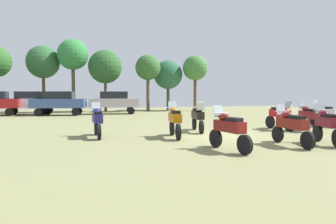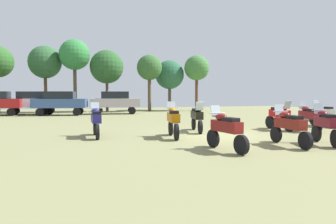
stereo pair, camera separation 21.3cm
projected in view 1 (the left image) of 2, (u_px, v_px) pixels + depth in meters
The scene contains 19 objects.
ground_plane at pixel (216, 135), 13.81m from camera, with size 44.00×52.00×0.02m.
motorcycle_1 at pixel (291, 126), 10.94m from camera, with size 0.62×2.25×1.45m.
motorcycle_2 at pixel (327, 124), 11.25m from camera, with size 0.83×2.05×1.47m.
motorcycle_3 at pixel (175, 120), 12.89m from camera, with size 0.65×2.15×1.50m.
motorcycle_7 at pixel (323, 114), 17.20m from camera, with size 0.62×2.11×1.47m.
motorcycle_8 at pixel (97, 120), 13.01m from camera, with size 0.62×2.12×1.46m.
motorcycle_9 at pixel (280, 115), 15.59m from camera, with size 0.62×2.14×1.49m.
motorcycle_10 at pixel (229, 129), 9.96m from camera, with size 0.68×2.10×1.45m.
motorcycle_12 at pixel (198, 117), 14.86m from camera, with size 0.71×2.25×1.46m.
motorcycle_13 at pixel (308, 116), 15.08m from camera, with size 0.71×2.15×1.46m.
car_2 at pixel (31, 101), 26.75m from camera, with size 4.30×1.81×2.00m.
car_3 at pixel (114, 101), 27.39m from camera, with size 4.49×2.32×2.00m.
car_4 at pixel (59, 101), 25.68m from camera, with size 4.54×2.48×2.00m.
tree_1 at pixel (43, 62), 30.06m from camera, with size 3.19×3.19×6.49m.
tree_2 at pixel (148, 68), 31.19m from camera, with size 2.56×2.56×5.74m.
tree_4 at pixel (105, 67), 30.83m from camera, with size 3.36×3.36×6.17m.
tree_6 at pixel (195, 68), 32.71m from camera, with size 2.66×2.66×5.86m.
tree_8 at pixel (73, 55), 29.74m from camera, with size 2.95×2.95×7.06m.
tree_9 at pixel (168, 75), 33.33m from camera, with size 3.11×3.11×5.40m.
Camera 1 is at (-6.09, -12.49, 1.89)m, focal length 32.93 mm.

